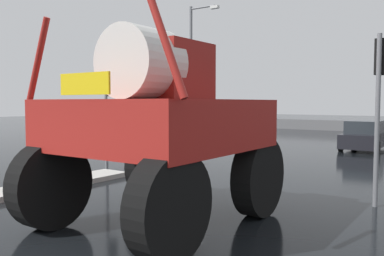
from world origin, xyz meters
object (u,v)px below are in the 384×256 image
oversize_sprayer (159,126)px  sedan_ahead (365,136)px  bare_tree_left (153,77)px  streetlight_far_left (193,68)px  traffic_signal_near_right (380,81)px  traffic_signal_near_left (109,97)px

oversize_sprayer → sedan_ahead: (0.54, 15.92, -1.26)m
bare_tree_left → streetlight_far_left: bearing=-3.8°
traffic_signal_near_right → bare_tree_left: size_ratio=0.74×
oversize_sprayer → streetlight_far_left: 16.45m
oversize_sprayer → streetlight_far_left: (-8.74, 13.70, 2.55)m
traffic_signal_near_left → bare_tree_left: (-6.38, 9.89, 1.47)m
oversize_sprayer → bare_tree_left: 18.54m
oversize_sprayer → bare_tree_left: size_ratio=0.88×
oversize_sprayer → traffic_signal_near_left: bearing=54.4°
streetlight_far_left → bare_tree_left: size_ratio=1.49×
oversize_sprayer → streetlight_far_left: size_ratio=0.59×
traffic_signal_near_right → traffic_signal_near_left: bearing=180.0°
sedan_ahead → traffic_signal_near_right: traffic_signal_near_right is taller
traffic_signal_near_right → streetlight_far_left: (-12.11, 9.68, 1.58)m
traffic_signal_near_left → streetlight_far_left: (-3.05, 9.67, 1.88)m
traffic_signal_near_left → traffic_signal_near_right: traffic_signal_near_right is taller
oversize_sprayer → streetlight_far_left: bearing=32.3°
oversize_sprayer → sedan_ahead: size_ratio=1.18×
traffic_signal_near_right → streetlight_far_left: 15.58m
streetlight_far_left → bare_tree_left: (-3.33, 0.22, -0.41)m
sedan_ahead → bare_tree_left: (-12.60, -2.00, 3.40)m
traffic_signal_near_right → streetlight_far_left: size_ratio=0.50×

